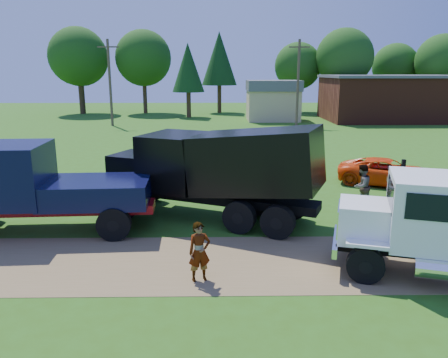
{
  "coord_description": "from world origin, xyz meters",
  "views": [
    {
      "loc": [
        -2.64,
        -12.5,
        5.77
      ],
      "look_at": [
        -2.38,
        4.32,
        1.6
      ],
      "focal_mm": 35.0,
      "sensor_mm": 36.0,
      "label": 1
    }
  ],
  "objects_px": {
    "orange_pickup": "(387,172)",
    "spectator_a": "(199,252)",
    "navy_truck": "(36,187)",
    "black_dump_truck": "(217,167)",
    "white_semi_tractor": "(428,226)"
  },
  "relations": [
    {
      "from": "navy_truck",
      "to": "black_dump_truck",
      "type": "bearing_deg",
      "value": 7.87
    },
    {
      "from": "spectator_a",
      "to": "orange_pickup",
      "type": "bearing_deg",
      "value": 30.8
    },
    {
      "from": "black_dump_truck",
      "to": "white_semi_tractor",
      "type": "bearing_deg",
      "value": -16.93
    },
    {
      "from": "orange_pickup",
      "to": "spectator_a",
      "type": "relative_size",
      "value": 2.84
    },
    {
      "from": "black_dump_truck",
      "to": "spectator_a",
      "type": "distance_m",
      "value": 5.49
    },
    {
      "from": "white_semi_tractor",
      "to": "black_dump_truck",
      "type": "distance_m",
      "value": 7.86
    },
    {
      "from": "orange_pickup",
      "to": "spectator_a",
      "type": "xyz_separation_m",
      "value": [
        -9.31,
        -10.53,
        0.18
      ]
    },
    {
      "from": "black_dump_truck",
      "to": "spectator_a",
      "type": "bearing_deg",
      "value": -72.08
    },
    {
      "from": "white_semi_tractor",
      "to": "spectator_a",
      "type": "relative_size",
      "value": 4.26
    },
    {
      "from": "navy_truck",
      "to": "spectator_a",
      "type": "bearing_deg",
      "value": -36.87
    },
    {
      "from": "white_semi_tractor",
      "to": "navy_truck",
      "type": "bearing_deg",
      "value": -179.84
    },
    {
      "from": "white_semi_tractor",
      "to": "navy_truck",
      "type": "xyz_separation_m",
      "value": [
        -12.55,
        3.78,
        0.18
      ]
    },
    {
      "from": "black_dump_truck",
      "to": "spectator_a",
      "type": "height_order",
      "value": "black_dump_truck"
    },
    {
      "from": "white_semi_tractor",
      "to": "black_dump_truck",
      "type": "height_order",
      "value": "white_semi_tractor"
    },
    {
      "from": "black_dump_truck",
      "to": "navy_truck",
      "type": "xyz_separation_m",
      "value": [
        -6.57,
        -1.28,
        -0.45
      ]
    }
  ]
}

